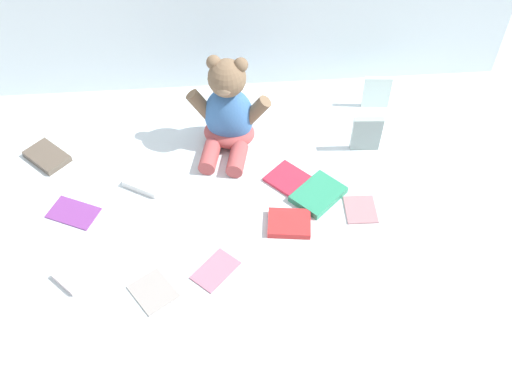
{
  "coord_description": "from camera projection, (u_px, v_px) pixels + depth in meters",
  "views": [
    {
      "loc": [
        -0.1,
        -1.1,
        1.23
      ],
      "look_at": [
        -0.02,
        -0.1,
        0.1
      ],
      "focal_mm": 42.65,
      "sensor_mm": 36.0,
      "label": 1
    }
  ],
  "objects": [
    {
      "name": "ground_plane",
      "position": [
        261.0,
        188.0,
        1.65
      ],
      "size": [
        3.2,
        3.2,
        0.0
      ],
      "primitive_type": "plane",
      "color": "silver"
    },
    {
      "name": "teddy_bear",
      "position": [
        228.0,
        114.0,
        1.7
      ],
      "size": [
        0.24,
        0.23,
        0.29
      ],
      "rotation": [
        0.0,
        0.0,
        -0.23
      ],
      "color": "#3F72B2",
      "rests_on": "ground_plane"
    },
    {
      "name": "book_case_0",
      "position": [
        366.0,
        134.0,
        1.71
      ],
      "size": [
        0.08,
        0.03,
        0.12
      ],
      "primitive_type": "cube",
      "rotation": [
        0.04,
        0.0,
        -0.07
      ],
      "color": "#95A6A3",
      "rests_on": "ground_plane"
    },
    {
      "name": "book_case_1",
      "position": [
        377.0,
        92.0,
        1.84
      ],
      "size": [
        0.08,
        0.02,
        0.11
      ],
      "primitive_type": "cube",
      "rotation": [
        -0.04,
        0.0,
        -0.09
      ],
      "color": "white",
      "rests_on": "ground_plane"
    },
    {
      "name": "book_case_2",
      "position": [
        80.0,
        271.0,
        1.47
      ],
      "size": [
        0.13,
        0.13,
        0.02
      ],
      "primitive_type": "cube",
      "rotation": [
        0.0,
        0.0,
        2.36
      ],
      "color": "white",
      "rests_on": "ground_plane"
    },
    {
      "name": "book_case_3",
      "position": [
        73.0,
        212.0,
        1.59
      ],
      "size": [
        0.15,
        0.13,
        0.01
      ],
      "primitive_type": "cube",
      "rotation": [
        0.0,
        0.0,
        4.27
      ],
      "color": "#7F398D",
      "rests_on": "ground_plane"
    },
    {
      "name": "book_case_4",
      "position": [
        153.0,
        291.0,
        1.43
      ],
      "size": [
        0.13,
        0.13,
        0.01
      ],
      "primitive_type": "cube",
      "rotation": [
        0.0,
        0.0,
        0.59
      ],
      "color": "#A19B97",
      "rests_on": "ground_plane"
    },
    {
      "name": "book_case_5",
      "position": [
        146.0,
        181.0,
        1.66
      ],
      "size": [
        0.13,
        0.12,
        0.02
      ],
      "primitive_type": "cube",
      "rotation": [
        0.0,
        0.0,
        4.18
      ],
      "color": "white",
      "rests_on": "ground_plane"
    },
    {
      "name": "book_case_6",
      "position": [
        289.0,
        180.0,
        1.67
      ],
      "size": [
        0.14,
        0.15,
        0.01
      ],
      "primitive_type": "cube",
      "rotation": [
        0.0,
        0.0,
        3.9
      ],
      "color": "#CC283F",
      "rests_on": "ground_plane"
    },
    {
      "name": "book_case_7",
      "position": [
        216.0,
        270.0,
        1.47
      ],
      "size": [
        0.13,
        0.13,
        0.01
      ],
      "primitive_type": "cube",
      "rotation": [
        0.0,
        0.0,
        2.38
      ],
      "color": "#BD6F88",
      "rests_on": "ground_plane"
    },
    {
      "name": "book_case_8",
      "position": [
        289.0,
        223.0,
        1.56
      ],
      "size": [
        0.12,
        0.1,
        0.02
      ],
      "primitive_type": "cube",
      "rotation": [
        0.0,
        0.0,
        1.44
      ],
      "color": "red",
      "rests_on": "ground_plane"
    },
    {
      "name": "book_case_9",
      "position": [
        47.0,
        156.0,
        1.72
      ],
      "size": [
        0.14,
        0.14,
        0.02
      ],
      "primitive_type": "cube",
      "rotation": [
        0.0,
        0.0,
        3.93
      ],
      "color": "brown",
      "rests_on": "ground_plane"
    },
    {
      "name": "book_case_10",
      "position": [
        361.0,
        209.0,
        1.6
      ],
      "size": [
        0.08,
        0.1,
        0.01
      ],
      "primitive_type": "cube",
      "rotation": [
        0.0,
        0.0,
        6.26
      ],
      "color": "#B17980",
      "rests_on": "ground_plane"
    },
    {
      "name": "book_case_11",
      "position": [
        318.0,
        194.0,
        1.63
      ],
      "size": [
        0.17,
        0.16,
        0.02
      ],
      "primitive_type": "cube",
      "rotation": [
        0.0,
        0.0,
        2.32
      ],
      "color": "#2D9167",
      "rests_on": "ground_plane"
    }
  ]
}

